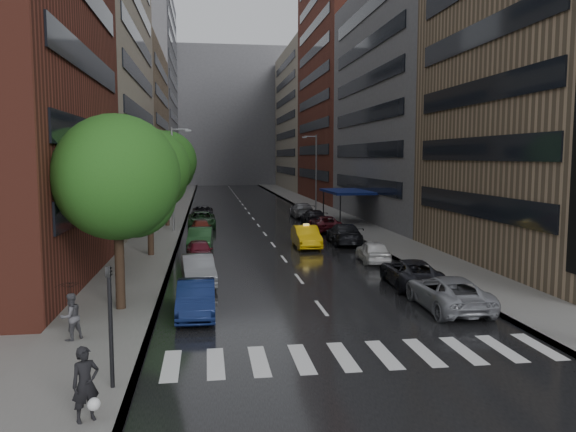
# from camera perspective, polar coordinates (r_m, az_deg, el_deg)

# --- Properties ---
(ground) EXTENTS (220.00, 220.00, 0.00)m
(ground) POSITION_cam_1_polar(r_m,az_deg,el_deg) (21.19, 5.65, -12.14)
(ground) COLOR gray
(ground) RESTS_ON ground
(road) EXTENTS (14.00, 140.00, 0.01)m
(road) POSITION_cam_1_polar(r_m,az_deg,el_deg) (70.02, -4.22, 0.61)
(road) COLOR black
(road) RESTS_ON ground
(sidewalk_left) EXTENTS (4.00, 140.00, 0.15)m
(sidewalk_left) POSITION_cam_1_polar(r_m,az_deg,el_deg) (69.96, -11.60, 0.56)
(sidewalk_left) COLOR gray
(sidewalk_left) RESTS_ON ground
(sidewalk_right) EXTENTS (4.00, 140.00, 0.15)m
(sidewalk_right) POSITION_cam_1_polar(r_m,az_deg,el_deg) (71.21, 3.02, 0.77)
(sidewalk_right) COLOR gray
(sidewalk_right) RESTS_ON ground
(crosswalk) EXTENTS (13.15, 2.80, 0.01)m
(crosswalk) POSITION_cam_1_polar(r_m,az_deg,el_deg) (19.41, 7.70, -13.86)
(crosswalk) COLOR silver
(crosswalk) RESTS_ON ground
(buildings_left) EXTENTS (8.00, 108.00, 38.00)m
(buildings_left) POSITION_cam_1_polar(r_m,az_deg,el_deg) (79.53, -15.90, 12.59)
(buildings_left) COLOR maroon
(buildings_left) RESTS_ON ground
(buildings_right) EXTENTS (8.05, 109.10, 36.00)m
(buildings_right) POSITION_cam_1_polar(r_m,az_deg,el_deg) (79.24, 6.46, 12.10)
(buildings_right) COLOR #937A5B
(buildings_right) RESTS_ON ground
(building_far) EXTENTS (40.00, 14.00, 32.00)m
(building_far) POSITION_cam_1_polar(r_m,az_deg,el_deg) (137.94, -6.31, 9.90)
(building_far) COLOR slate
(building_far) RESTS_ON ground
(tree_near) EXTENTS (5.27, 5.27, 8.39)m
(tree_near) POSITION_cam_1_polar(r_m,az_deg,el_deg) (24.50, -16.99, 3.77)
(tree_near) COLOR #382619
(tree_near) RESTS_ON ground
(tree_mid) EXTENTS (5.32, 5.32, 8.48)m
(tree_mid) POSITION_cam_1_polar(r_m,az_deg,el_deg) (37.73, -13.95, 4.64)
(tree_mid) COLOR #382619
(tree_mid) RESTS_ON ground
(tree_far) EXTENTS (5.67, 5.67, 9.04)m
(tree_far) POSITION_cam_1_polar(r_m,az_deg,el_deg) (53.72, -12.28, 5.46)
(tree_far) COLOR #382619
(tree_far) RESTS_ON ground
(taxi) EXTENTS (1.72, 4.81, 1.58)m
(taxi) POSITION_cam_1_polar(r_m,az_deg,el_deg) (41.03, 1.85, -2.11)
(taxi) COLOR #E3AC0B
(taxi) RESTS_ON ground
(parked_cars_left) EXTENTS (2.62, 42.24, 1.56)m
(parked_cars_left) POSITION_cam_1_polar(r_m,az_deg,el_deg) (43.95, -8.85, -1.72)
(parked_cars_left) COLOR #0E1942
(parked_cars_left) RESTS_ON ground
(parked_cars_right) EXTENTS (2.60, 43.18, 1.59)m
(parked_cars_right) POSITION_cam_1_polar(r_m,az_deg,el_deg) (43.07, 5.65, -1.81)
(parked_cars_right) COLOR gray
(parked_cars_right) RESTS_ON ground
(ped_bag_walker) EXTENTS (0.81, 0.73, 1.86)m
(ped_bag_walker) POSITION_cam_1_polar(r_m,az_deg,el_deg) (15.11, -19.85, -15.86)
(ped_bag_walker) COLOR black
(ped_bag_walker) RESTS_ON sidewalk_left
(ped_black_umbrella) EXTENTS (1.03, 1.02, 2.09)m
(ped_black_umbrella) POSITION_cam_1_polar(r_m,az_deg,el_deg) (21.40, -21.26, -8.49)
(ped_black_umbrella) COLOR #4D4D52
(ped_black_umbrella) RESTS_ON sidewalk_left
(traffic_light) EXTENTS (0.18, 0.15, 3.45)m
(traffic_light) POSITION_cam_1_polar(r_m,az_deg,el_deg) (16.54, -17.61, -9.57)
(traffic_light) COLOR black
(traffic_light) RESTS_ON sidewalk_left
(street_lamp_left) EXTENTS (1.74, 0.22, 9.00)m
(street_lamp_left) POSITION_cam_1_polar(r_m,az_deg,el_deg) (49.64, -11.55, 3.94)
(street_lamp_left) COLOR gray
(street_lamp_left) RESTS_ON sidewalk_left
(street_lamp_right) EXTENTS (1.74, 0.22, 9.00)m
(street_lamp_right) POSITION_cam_1_polar(r_m,az_deg,el_deg) (65.78, 2.80, 4.54)
(street_lamp_right) COLOR gray
(street_lamp_right) RESTS_ON sidewalk_right
(awning) EXTENTS (4.00, 8.00, 3.12)m
(awning) POSITION_cam_1_polar(r_m,az_deg,el_deg) (56.38, 6.00, 2.48)
(awning) COLOR navy
(awning) RESTS_ON sidewalk_right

